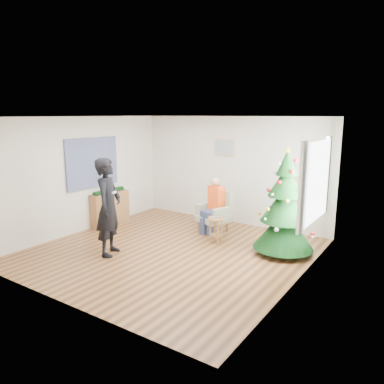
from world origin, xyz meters
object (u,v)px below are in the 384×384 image
Objects in this scene: stool at (216,230)px; armchair at (215,217)px; console at (110,209)px; christmas_tree at (285,206)px; standing_man at (109,207)px.

stool is 0.74m from armchair.
stool is at bearing -38.80° from armchair.
console is (-2.42, -0.93, 0.05)m from armchair.
console is (-4.19, -0.50, -0.54)m from christmas_tree.
standing_man is at bearing -128.66° from stool.
armchair is 2.59m from console.
armchair is 2.59m from standing_man.
standing_man is at bearing -93.18° from armchair.
standing_man is (-0.98, -2.32, 0.58)m from armchair.
stool is at bearing 11.74° from console.
standing_man reaches higher than console.
christmas_tree is at bearing -79.79° from standing_man.
christmas_tree reaches higher than armchair.
armchair is 0.96× the size of console.
console is at bearing -139.32° from armchair.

